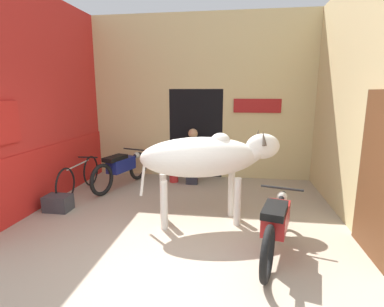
% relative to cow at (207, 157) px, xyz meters
% --- Properties ---
extents(ground_plane, '(30.00, 30.00, 0.00)m').
position_rel_cow_xyz_m(ground_plane, '(-0.42, -1.40, -1.07)').
color(ground_plane, tan).
extents(wall_left_shopfront, '(0.25, 4.03, 3.85)m').
position_rel_cow_xyz_m(wall_left_shopfront, '(-3.13, 0.61, 0.79)').
color(wall_left_shopfront, red).
rests_on(wall_left_shopfront, ground_plane).
extents(wall_back_with_doorway, '(5.25, 0.94, 3.85)m').
position_rel_cow_xyz_m(wall_back_with_doorway, '(-0.46, 2.88, 0.55)').
color(wall_back_with_doorway, '#D1BC84').
rests_on(wall_back_with_doorway, ground_plane).
extents(wall_right_with_door, '(0.22, 4.03, 3.85)m').
position_rel_cow_xyz_m(wall_right_with_door, '(2.29, 0.57, 0.83)').
color(wall_right_with_door, '#D1BC84').
rests_on(wall_right_with_door, ground_plane).
extents(cow, '(2.26, 1.14, 1.49)m').
position_rel_cow_xyz_m(cow, '(0.00, 0.00, 0.00)').
color(cow, silver).
rests_on(cow, ground_plane).
extents(motorcycle_near, '(0.68, 1.84, 0.76)m').
position_rel_cow_xyz_m(motorcycle_near, '(0.97, -0.86, -0.63)').
color(motorcycle_near, black).
rests_on(motorcycle_near, ground_plane).
extents(motorcycle_far, '(0.73, 1.87, 0.77)m').
position_rel_cow_xyz_m(motorcycle_far, '(-2.03, 1.54, -0.63)').
color(motorcycle_far, black).
rests_on(motorcycle_far, ground_plane).
extents(bicycle, '(0.44, 1.72, 0.68)m').
position_rel_cow_xyz_m(bicycle, '(-2.75, 1.02, -0.72)').
color(bicycle, black).
rests_on(bicycle, ground_plane).
extents(shopkeeper_seated, '(0.38, 0.34, 1.25)m').
position_rel_cow_xyz_m(shopkeeper_seated, '(-0.53, 2.07, -0.39)').
color(shopkeeper_seated, '#282833').
rests_on(shopkeeper_seated, ground_plane).
extents(plastic_stool, '(0.29, 0.29, 0.47)m').
position_rel_cow_xyz_m(plastic_stool, '(-0.97, 2.06, -0.81)').
color(plastic_stool, red).
rests_on(plastic_stool, ground_plane).
extents(crate, '(0.44, 0.32, 0.28)m').
position_rel_cow_xyz_m(crate, '(-2.64, 0.06, -0.93)').
color(crate, '#38383D').
rests_on(crate, ground_plane).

